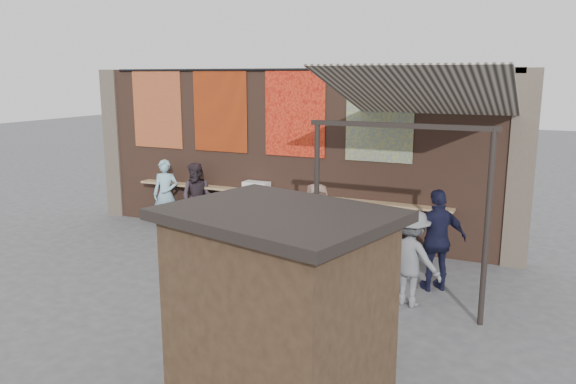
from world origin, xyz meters
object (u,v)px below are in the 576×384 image
Objects in this scene: shelf_box at (256,186)px; diner_left at (166,194)px; scooter_stool_5 at (287,228)px; shopper_tan at (316,228)px; scooter_stool_8 at (365,239)px; market_stall at (279,320)px; shopper_navy at (437,240)px; scooter_stool_9 at (391,243)px; diner_right at (197,198)px; scooter_stool_1 at (195,217)px; scooter_stool_6 at (311,230)px; scooter_stool_4 at (263,227)px; scooter_stool_2 at (217,221)px; scooter_stool_0 at (177,216)px; scooter_stool_7 at (338,234)px; shopper_grey at (411,258)px; scooter_stool_3 at (237,221)px.

diner_left reaches higher than shelf_box.
shopper_tan reaches higher than scooter_stool_5.
scooter_stool_8 is 0.32× the size of market_stall.
scooter_stool_9 is at bearing -84.30° from shopper_navy.
scooter_stool_5 is 0.48× the size of diner_right.
scooter_stool_1 is 0.90× the size of scooter_stool_6.
scooter_stool_8 reaches higher than scooter_stool_4.
shelf_box is at bearing 134.39° from market_stall.
shopper_tan is (3.76, -1.45, 0.02)m from diner_right.
scooter_stool_1 is 1.08× the size of scooter_stool_4.
shelf_box is 2.88m from shopper_tan.
shelf_box is 2.96m from scooter_stool_8.
diner_left is 1.01× the size of diner_right.
scooter_stool_0 is at bearing 177.45° from scooter_stool_2.
shelf_box reaches higher than scooter_stool_7.
market_stall is (2.12, -6.06, 0.75)m from scooter_stool_6.
market_stall is at bearing -60.04° from shelf_box.
shopper_grey is 3.85m from market_stall.
diner_right is at bearing -3.90° from shopper_grey.
shelf_box is at bearing -55.15° from shopper_navy.
scooter_stool_5 is 1.17× the size of scooter_stool_9.
scooter_stool_0 is at bearing -46.94° from shopper_navy.
shopper_grey is at bearing -30.89° from shelf_box.
shopper_navy is (6.10, -1.40, 0.06)m from diner_right.
shopper_tan is at bearing -47.25° from scooter_stool_5.
market_stall is (-0.92, -4.67, 0.22)m from shopper_navy.
market_stall reaches higher than scooter_stool_3.
diner_right is at bearing 128.50° from shopper_tan.
scooter_stool_0 is 0.88× the size of scooter_stool_7.
scooter_stool_4 is 0.83× the size of scooter_stool_6.
diner_left reaches higher than scooter_stool_4.
diner_left is (-0.87, -0.02, 0.52)m from scooter_stool_1.
scooter_stool_2 is at bearing -18.80° from diner_left.
market_stall is (1.41, -4.62, 0.26)m from shopper_tan.
scooter_stool_1 is 0.47× the size of shopper_grey.
shopper_grey reaches higher than shelf_box.
scooter_stool_2 is 0.86× the size of scooter_stool_6.
diner_right reaches higher than scooter_stool_6.
scooter_stool_1 is 4.15m from shopper_tan.
scooter_stool_1 is 1.91m from scooter_stool_4.
shopper_navy reaches higher than scooter_stool_5.
scooter_stool_6 is 1.17× the size of scooter_stool_8.
scooter_stool_9 is (3.41, -0.32, -0.90)m from shelf_box.
scooter_stool_1 is 0.34× the size of market_stall.
market_stall is at bearing -56.23° from scooter_stool_3.
scooter_stool_3 is (0.59, -0.03, 0.07)m from scooter_stool_2.
scooter_stool_7 reaches higher than scooter_stool_8.
scooter_stool_6 is at bearing -178.56° from scooter_stool_8.
shopper_grey reaches higher than scooter_stool_4.
shopper_grey reaches higher than scooter_stool_7.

